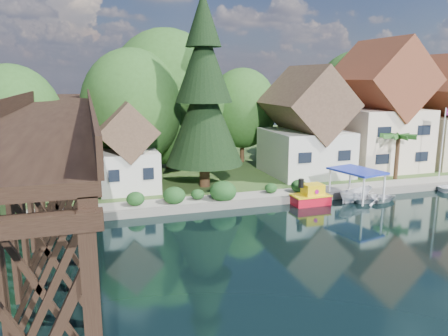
# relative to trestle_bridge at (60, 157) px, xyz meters

# --- Properties ---
(ground) EXTENTS (140.00, 140.00, 0.00)m
(ground) POSITION_rel_trestle_bridge_xyz_m (16.00, -5.17, -5.35)
(ground) COLOR black
(ground) RESTS_ON ground
(bank) EXTENTS (140.00, 52.00, 0.50)m
(bank) POSITION_rel_trestle_bridge_xyz_m (16.00, 28.83, -5.10)
(bank) COLOR #2E5020
(bank) RESTS_ON ground
(seawall) EXTENTS (60.00, 0.40, 0.62)m
(seawall) POSITION_rel_trestle_bridge_xyz_m (20.00, 2.83, -5.04)
(seawall) COLOR slate
(seawall) RESTS_ON ground
(promenade) EXTENTS (50.00, 2.60, 0.06)m
(promenade) POSITION_rel_trestle_bridge_xyz_m (22.00, 4.13, -4.82)
(promenade) COLOR gray
(promenade) RESTS_ON bank
(trestle_bridge) EXTENTS (4.12, 44.18, 9.30)m
(trestle_bridge) POSITION_rel_trestle_bridge_xyz_m (0.00, 0.00, 0.00)
(trestle_bridge) COLOR black
(trestle_bridge) RESTS_ON ground
(house_left) EXTENTS (7.64, 8.64, 11.02)m
(house_left) POSITION_rel_trestle_bridge_xyz_m (23.00, 10.83, -0.21)
(house_left) COLOR beige
(house_left) RESTS_ON bank
(house_center) EXTENTS (8.65, 9.18, 13.89)m
(house_center) POSITION_rel_trestle_bridge_xyz_m (32.00, 11.33, 1.07)
(house_center) COLOR beige
(house_center) RESTS_ON bank
(house_right) EXTENTS (8.15, 8.64, 12.45)m
(house_right) POSITION_rel_trestle_bridge_xyz_m (41.00, 10.83, 0.43)
(house_right) COLOR tan
(house_right) RESTS_ON bank
(shed) EXTENTS (5.09, 5.40, 7.85)m
(shed) POSITION_rel_trestle_bridge_xyz_m (5.00, 9.33, -1.52)
(shed) COLOR beige
(shed) RESTS_ON bank
(bg_trees) EXTENTS (49.90, 13.30, 10.57)m
(bg_trees) POSITION_rel_trestle_bridge_xyz_m (17.00, 16.08, 1.94)
(bg_trees) COLOR #382314
(bg_trees) RESTS_ON bank
(shrubs) EXTENTS (15.76, 2.47, 1.70)m
(shrubs) POSITION_rel_trestle_bridge_xyz_m (11.40, 4.09, -4.12)
(shrubs) COLOR #163E17
(shrubs) RESTS_ON bank
(conifer) EXTENTS (6.95, 6.95, 17.12)m
(conifer) POSITION_rel_trestle_bridge_xyz_m (11.73, 8.65, 3.39)
(conifer) COLOR #382314
(conifer) RESTS_ON bank
(palm_tree) EXTENTS (4.20, 4.20, 4.71)m
(palm_tree) POSITION_rel_trestle_bridge_xyz_m (30.36, 5.84, -0.74)
(palm_tree) COLOR #382314
(palm_tree) RESTS_ON bank
(flagpole) EXTENTS (1.07, 0.36, 7.02)m
(flagpole) POSITION_rel_trestle_bridge_xyz_m (34.11, 4.03, -0.55)
(flagpole) COLOR white
(flagpole) RESTS_ON bank
(tugboat) EXTENTS (3.20, 1.82, 2.28)m
(tugboat) POSITION_rel_trestle_bridge_xyz_m (19.03, 2.00, -4.67)
(tugboat) COLOR red
(tugboat) RESTS_ON ground
(boat_white_a) EXTENTS (4.04, 3.05, 0.79)m
(boat_white_a) POSITION_rel_trestle_bridge_xyz_m (24.68, 1.13, -4.95)
(boat_white_a) COLOR silver
(boat_white_a) RESTS_ON ground
(boat_canopy) EXTENTS (3.81, 4.82, 2.75)m
(boat_canopy) POSITION_rel_trestle_bridge_xyz_m (23.03, 1.61, -4.17)
(boat_canopy) COLOR white
(boat_canopy) RESTS_ON ground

